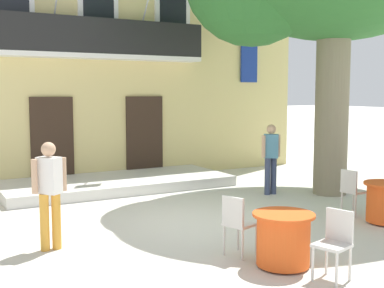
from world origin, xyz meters
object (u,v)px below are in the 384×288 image
Objects in this scene: cafe_chair_near_tree_0 at (352,189)px; cafe_chair_middle_0 at (335,240)px; cafe_chair_middle_1 at (237,221)px; pedestrian_mid_plaza at (271,155)px; pedestrian_near_entrance at (50,189)px; cafe_table_middle at (283,239)px.

cafe_chair_near_tree_0 is 3.65m from cafe_chair_middle_0.
pedestrian_mid_plaza reaches higher than cafe_chair_middle_1.
pedestrian_mid_plaza is (2.67, 4.76, 0.41)m from cafe_chair_middle_0.
cafe_chair_middle_0 is at bearing -67.55° from cafe_chair_middle_1.
pedestrian_mid_plaza is (5.59, 1.72, -0.01)m from pedestrian_near_entrance.
pedestrian_near_entrance is (-2.91, 3.04, 0.42)m from cafe_chair_middle_0.
cafe_chair_middle_0 is 0.54× the size of pedestrian_near_entrance.
cafe_chair_middle_0 is 1.51m from cafe_chair_middle_1.
cafe_chair_middle_0 is 4.23m from pedestrian_near_entrance.
cafe_chair_middle_0 is at bearing -68.75° from cafe_table_middle.
pedestrian_mid_plaza reaches higher than cafe_table_middle.
cafe_chair_middle_1 reaches higher than cafe_table_middle.
cafe_chair_middle_1 is at bearing -35.18° from pedestrian_near_entrance.
cafe_chair_middle_1 is 4.70m from pedestrian_mid_plaza.
pedestrian_near_entrance is (-2.64, 2.34, 0.55)m from cafe_table_middle.
cafe_chair_near_tree_0 is at bearing -87.01° from pedestrian_mid_plaza.
cafe_chair_near_tree_0 is at bearing 39.94° from cafe_chair_middle_0.
pedestrian_mid_plaza reaches higher than cafe_chair_near_tree_0.
pedestrian_near_entrance reaches higher than pedestrian_mid_plaza.
pedestrian_mid_plaza reaches higher than cafe_chair_middle_0.
pedestrian_near_entrance is at bearing 138.47° from cafe_table_middle.
pedestrian_near_entrance is (-5.71, 0.70, 0.42)m from cafe_chair_near_tree_0.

